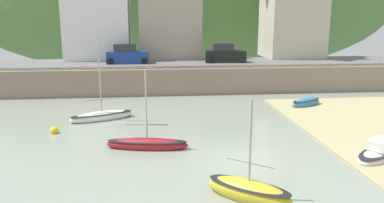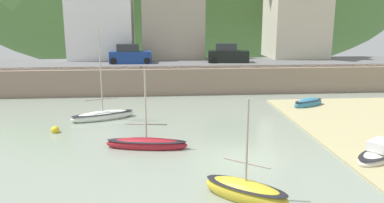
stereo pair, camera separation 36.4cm
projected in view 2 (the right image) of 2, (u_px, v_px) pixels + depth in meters
The scene contains 13 objects.
quay_seawall at pixel (202, 78), 35.94m from camera, with size 48.00×9.40×2.40m.
hillside_backdrop at pixel (187, 2), 70.89m from camera, with size 80.00×44.00×27.14m.
waterfront_building_left at pixel (101, 10), 41.20m from camera, with size 7.10×5.39×10.31m.
waterfront_building_centre at pixel (173, 13), 41.89m from camera, with size 7.04×4.37×9.86m.
waterfront_building_right at pixel (296, 13), 43.05m from camera, with size 6.51×6.29×9.75m.
sailboat_far_left at pixel (245, 191), 14.95m from camera, with size 3.52×3.13×4.28m.
sailboat_blue_trim at pixel (308, 103), 30.05m from camera, with size 3.07×2.22×0.97m.
rowboat_small_beached at pixel (380, 154), 19.02m from camera, with size 3.78×3.14×1.16m.
motorboat_with_cabin at pixel (103, 115), 26.49m from camera, with size 4.50×2.75×6.49m.
sailboat_nearest_shore at pixel (147, 144), 20.72m from camera, with size 4.59×1.73×4.49m.
parked_car_near_slipway at pixel (130, 55), 38.08m from camera, with size 4.14×1.82×1.95m.
parked_car_by_wall at pixel (228, 54), 38.89m from camera, with size 4.24×2.08×1.95m.
mooring_buoy at pixel (55, 130), 23.50m from camera, with size 0.51×0.51×0.51m.
Camera 2 is at (-3.95, -17.85, 7.06)m, focal length 35.58 mm.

